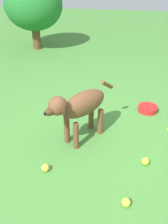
{
  "coord_description": "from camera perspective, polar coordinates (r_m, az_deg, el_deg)",
  "views": [
    {
      "loc": [
        -0.11,
        1.77,
        1.54
      ],
      "look_at": [
        0.21,
        -0.19,
        0.29
      ],
      "focal_mm": 40.69,
      "sensor_mm": 36.0,
      "label": 1
    }
  ],
  "objects": [
    {
      "name": "ground",
      "position": [
        2.35,
        4.41,
        -8.97
      ],
      "size": [
        14.0,
        14.0,
        0.0
      ],
      "primitive_type": "plane",
      "color": "#478438"
    },
    {
      "name": "dog",
      "position": [
        2.28,
        -0.88,
        1.3
      ],
      "size": [
        0.53,
        0.7,
        0.57
      ],
      "rotation": [
        0.0,
        0.0,
        0.94
      ],
      "color": "brown",
      "rests_on": "ground"
    },
    {
      "name": "tennis_ball_1",
      "position": [
        2.27,
        13.63,
        -10.69
      ],
      "size": [
        0.07,
        0.07,
        0.07
      ],
      "primitive_type": "sphere",
      "color": "#CCE032",
      "rests_on": "ground"
    },
    {
      "name": "tennis_ball_2",
      "position": [
        2.17,
        -8.68,
        -12.3
      ],
      "size": [
        0.07,
        0.07,
        0.07
      ],
      "primitive_type": "sphere",
      "color": "yellow",
      "rests_on": "ground"
    },
    {
      "name": "tennis_ball_4",
      "position": [
        1.94,
        9.42,
        -19.38
      ],
      "size": [
        0.07,
        0.07,
        0.07
      ],
      "primitive_type": "sphere",
      "color": "#C7D63E",
      "rests_on": "ground"
    },
    {
      "name": "water_bowl",
      "position": [
        3.0,
        14.14,
        0.75
      ],
      "size": [
        0.22,
        0.22,
        0.06
      ],
      "primitive_type": "cylinder",
      "color": "red",
      "rests_on": "ground"
    },
    {
      "name": "shrub_near",
      "position": [
        4.9,
        -11.33,
        22.47
      ],
      "size": [
        1.03,
        0.93,
        1.22
      ],
      "color": "brown",
      "rests_on": "ground"
    }
  ]
}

